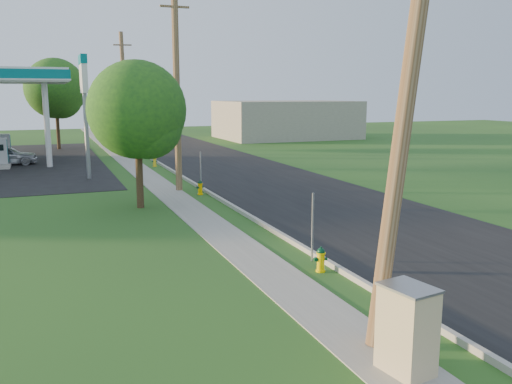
% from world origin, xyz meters
% --- Properties ---
extents(ground_plane, '(140.00, 140.00, 0.00)m').
position_xyz_m(ground_plane, '(0.00, 0.00, 0.00)').
color(ground_plane, '#254A1E').
rests_on(ground_plane, ground).
extents(road, '(8.00, 120.00, 0.02)m').
position_xyz_m(road, '(4.50, 10.00, 0.01)').
color(road, black).
rests_on(road, ground).
extents(curb, '(0.15, 120.00, 0.15)m').
position_xyz_m(curb, '(0.50, 10.00, 0.07)').
color(curb, '#A3A096').
rests_on(curb, ground).
extents(sidewalk, '(1.50, 120.00, 0.03)m').
position_xyz_m(sidewalk, '(-1.25, 10.00, 0.01)').
color(sidewalk, gray).
rests_on(sidewalk, ground).
extents(utility_pole_near, '(1.40, 0.32, 9.48)m').
position_xyz_m(utility_pole_near, '(-0.60, -1.00, 4.80)').
color(utility_pole_near, brown).
rests_on(utility_pole_near, ground).
extents(utility_pole_mid, '(1.40, 0.32, 9.80)m').
position_xyz_m(utility_pole_mid, '(-0.60, 17.00, 4.95)').
color(utility_pole_mid, brown).
rests_on(utility_pole_mid, ground).
extents(utility_pole_far, '(1.40, 0.32, 9.50)m').
position_xyz_m(utility_pole_far, '(-0.60, 35.00, 4.80)').
color(utility_pole_far, brown).
rests_on(utility_pole_far, ground).
extents(sign_post_near, '(0.05, 0.04, 2.00)m').
position_xyz_m(sign_post_near, '(0.25, 4.20, 1.00)').
color(sign_post_near, gray).
rests_on(sign_post_near, ground).
extents(sign_post_mid, '(0.05, 0.04, 2.00)m').
position_xyz_m(sign_post_mid, '(0.25, 16.00, 1.00)').
color(sign_post_mid, gray).
rests_on(sign_post_mid, ground).
extents(sign_post_far, '(0.05, 0.04, 2.00)m').
position_xyz_m(sign_post_far, '(0.25, 28.20, 1.00)').
color(sign_post_far, gray).
rests_on(sign_post_far, ground).
extents(fuel_pump_ne, '(1.20, 3.20, 1.90)m').
position_xyz_m(fuel_pump_ne, '(-9.50, 30.00, 0.72)').
color(fuel_pump_ne, '#A3A096').
rests_on(fuel_pump_ne, ground).
extents(fuel_pump_se, '(1.20, 3.20, 1.90)m').
position_xyz_m(fuel_pump_se, '(-9.50, 34.00, 0.72)').
color(fuel_pump_se, '#A3A096').
rests_on(fuel_pump_se, ground).
extents(price_pylon, '(0.34, 2.04, 6.85)m').
position_xyz_m(price_pylon, '(-4.50, 22.50, 5.43)').
color(price_pylon, gray).
rests_on(price_pylon, ground).
extents(distant_building, '(14.00, 10.00, 4.00)m').
position_xyz_m(distant_building, '(18.00, 45.00, 2.00)').
color(distant_building, gray).
rests_on(distant_building, ground).
extents(tree_verge, '(4.05, 4.05, 6.14)m').
position_xyz_m(tree_verge, '(-3.00, 13.45, 3.95)').
color(tree_verge, '#322012').
rests_on(tree_verge, ground).
extents(tree_lot, '(5.14, 5.14, 7.79)m').
position_xyz_m(tree_lot, '(-5.47, 40.89, 5.02)').
color(tree_lot, '#322012').
rests_on(tree_lot, ground).
extents(hydrant_near, '(0.36, 0.32, 0.70)m').
position_xyz_m(hydrant_near, '(0.03, 3.26, 0.34)').
color(hydrant_near, '#F3CB00').
rests_on(hydrant_near, ground).
extents(hydrant_mid, '(0.37, 0.33, 0.72)m').
position_xyz_m(hydrant_mid, '(0.06, 15.49, 0.35)').
color(hydrant_mid, '#FFBB00').
rests_on(hydrant_mid, ground).
extents(hydrant_far, '(0.37, 0.33, 0.72)m').
position_xyz_m(hydrant_far, '(-0.02, 26.41, 0.35)').
color(hydrant_far, yellow).
rests_on(hydrant_far, ground).
extents(utility_cabinet, '(0.84, 1.02, 1.57)m').
position_xyz_m(utility_cabinet, '(-1.18, -2.08, 0.79)').
color(utility_cabinet, tan).
rests_on(utility_cabinet, ground).
extents(car_silver, '(4.09, 1.82, 1.37)m').
position_xyz_m(car_silver, '(-9.26, 30.88, 0.68)').
color(car_silver, '#AFB1B7').
rests_on(car_silver, ground).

